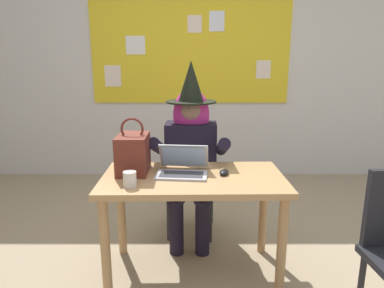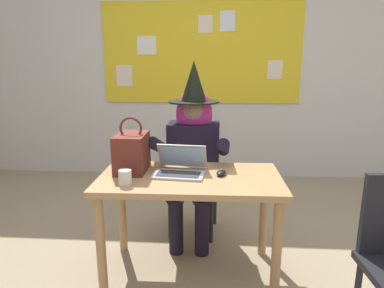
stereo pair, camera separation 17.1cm
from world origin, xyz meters
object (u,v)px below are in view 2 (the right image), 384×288
object	(u,v)px
desk_main	(190,191)
laptop	(180,167)
computer_mouse	(221,173)
coffee_mug	(125,178)
person_costumed	(193,145)
chair_at_desk	(195,174)
handbag	(132,152)

from	to	relation	value
desk_main	laptop	xyz separation A→B (m)	(-0.07, 0.05, 0.15)
desk_main	computer_mouse	size ratio (longest dim) A/B	11.68
laptop	coffee_mug	xyz separation A→B (m)	(-0.31, -0.24, 0.00)
desk_main	person_costumed	size ratio (longest dim) A/B	0.83
person_costumed	coffee_mug	size ratio (longest dim) A/B	15.43
chair_at_desk	computer_mouse	xyz separation A→B (m)	(0.22, -0.65, 0.24)
handbag	chair_at_desk	bearing A→B (deg)	56.19
chair_at_desk	person_costumed	xyz separation A→B (m)	(-0.01, -0.12, 0.29)
chair_at_desk	laptop	world-z (taller)	laptop
chair_at_desk	laptop	distance (m)	0.69
desk_main	computer_mouse	distance (m)	0.24
chair_at_desk	computer_mouse	distance (m)	0.73
chair_at_desk	handbag	distance (m)	0.80
computer_mouse	chair_at_desk	bearing A→B (deg)	123.60
person_costumed	laptop	size ratio (longest dim) A/B	4.04
desk_main	laptop	distance (m)	0.17
desk_main	computer_mouse	world-z (taller)	computer_mouse
chair_at_desk	computer_mouse	world-z (taller)	chair_at_desk
laptop	handbag	bearing A→B (deg)	178.73
person_costumed	computer_mouse	distance (m)	0.58
person_costumed	computer_mouse	xyz separation A→B (m)	(0.22, -0.53, -0.06)
desk_main	coffee_mug	size ratio (longest dim) A/B	12.78
person_costumed	coffee_mug	bearing A→B (deg)	-24.06
coffee_mug	laptop	bearing A→B (deg)	38.06
laptop	chair_at_desk	bearing A→B (deg)	89.37
person_costumed	computer_mouse	size ratio (longest dim) A/B	14.09
desk_main	handbag	xyz separation A→B (m)	(-0.41, 0.09, 0.24)
desk_main	coffee_mug	xyz separation A→B (m)	(-0.38, -0.19, 0.15)
chair_at_desk	laptop	size ratio (longest dim) A/B	2.47
desk_main	person_costumed	xyz separation A→B (m)	(-0.02, 0.56, 0.18)
person_costumed	chair_at_desk	bearing A→B (deg)	177.70
handbag	laptop	bearing A→B (deg)	-6.37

